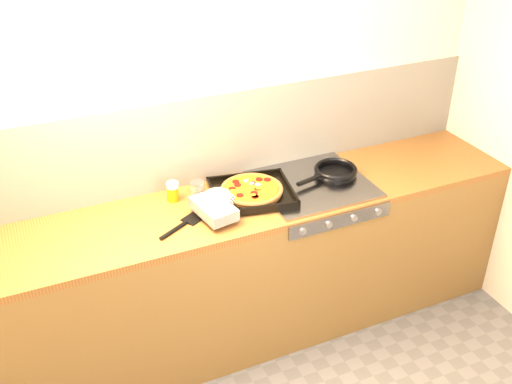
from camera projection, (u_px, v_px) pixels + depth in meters
name	position (u px, v px, depth m)	size (l,w,h in m)	color
room_shell	(216.00, 138.00, 3.24)	(3.20, 3.20, 3.20)	white
counter_run	(238.00, 270.00, 3.37)	(3.20, 0.62, 0.90)	brown
stovetop	(312.00, 184.00, 3.30)	(0.60, 0.56, 0.02)	gray
pizza_on_tray	(241.00, 195.00, 3.12)	(0.59, 0.47, 0.07)	black
frying_pan	(335.00, 171.00, 3.36)	(0.42, 0.29, 0.04)	black
tomato_can	(198.00, 191.00, 3.14)	(0.10, 0.10, 0.11)	#A1150D
juice_glass	(173.00, 191.00, 3.13)	(0.07, 0.07, 0.11)	orange
wooden_spoon	(267.00, 179.00, 3.34)	(0.29, 0.12, 0.02)	#B3744B
black_spatula	(182.00, 225.00, 2.94)	(0.27, 0.18, 0.02)	black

